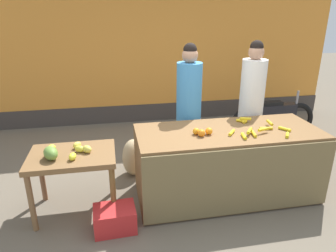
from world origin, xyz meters
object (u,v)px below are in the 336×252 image
vendor_woman_blue_shirt (189,110)px  produce_sack (133,157)px  produce_crate (115,219)px  vendor_woman_white_shirt (251,107)px  parked_motorcycle (273,118)px

vendor_woman_blue_shirt → produce_sack: vendor_woman_blue_shirt is taller
vendor_woman_blue_shirt → produce_crate: bearing=-133.9°
vendor_woman_blue_shirt → produce_sack: size_ratio=3.43×
vendor_woman_blue_shirt → produce_sack: 1.02m
vendor_woman_blue_shirt → vendor_woman_white_shirt: bearing=-1.8°
vendor_woman_blue_shirt → parked_motorcycle: 2.08m
parked_motorcycle → produce_sack: bearing=-161.8°
parked_motorcycle → produce_crate: 3.54m
vendor_woman_blue_shirt → parked_motorcycle: size_ratio=1.14×
parked_motorcycle → produce_crate: (-2.90, -2.01, -0.27)m
vendor_woman_white_shirt → vendor_woman_blue_shirt: bearing=178.2°
vendor_woman_white_shirt → produce_crate: (-1.99, -1.10, -0.80)m
produce_crate → produce_sack: bearing=75.5°
vendor_woman_blue_shirt → vendor_woman_white_shirt: (0.90, -0.03, 0.01)m
vendor_woman_white_shirt → produce_crate: 2.41m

